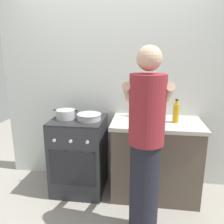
{
  "coord_description": "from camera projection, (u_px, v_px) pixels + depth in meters",
  "views": [
    {
      "loc": [
        0.39,
        -2.32,
        1.64
      ],
      "look_at": [
        0.05,
        0.12,
        1.0
      ],
      "focal_mm": 36.61,
      "sensor_mm": 36.0,
      "label": 1
    }
  ],
  "objects": [
    {
      "name": "utensil_crock",
      "position": [
        137.0,
        109.0,
        2.71
      ],
      "size": [
        0.1,
        0.1,
        0.32
      ],
      "color": "silver",
      "rests_on": "countertop"
    },
    {
      "name": "person",
      "position": [
        146.0,
        147.0,
        1.94
      ],
      "size": [
        0.41,
        0.5,
        1.7
      ],
      "color": "black",
      "rests_on": "ground"
    },
    {
      "name": "stove_range",
      "position": [
        80.0,
        154.0,
        2.76
      ],
      "size": [
        0.6,
        0.62,
        0.9
      ],
      "color": "#2D2D33",
      "rests_on": "ground"
    },
    {
      "name": "countertop",
      "position": [
        155.0,
        159.0,
        2.64
      ],
      "size": [
        1.0,
        0.6,
        0.9
      ],
      "color": "brown",
      "rests_on": "ground"
    },
    {
      "name": "spice_bottle",
      "position": [
        160.0,
        117.0,
        2.55
      ],
      "size": [
        0.04,
        0.04,
        0.08
      ],
      "color": "silver",
      "rests_on": "countertop"
    },
    {
      "name": "back_wall",
      "position": [
        128.0,
        85.0,
        2.82
      ],
      "size": [
        3.2,
        0.1,
        2.5
      ],
      "color": "silver",
      "rests_on": "ground"
    },
    {
      "name": "oil_bottle",
      "position": [
        176.0,
        113.0,
        2.47
      ],
      "size": [
        0.07,
        0.07,
        0.26
      ],
      "color": "gold",
      "rests_on": "countertop"
    },
    {
      "name": "ground",
      "position": [
        106.0,
        196.0,
        2.69
      ],
      "size": [
        6.0,
        6.0,
        0.0
      ],
      "primitive_type": "plane",
      "color": "gray"
    },
    {
      "name": "mixing_bowl",
      "position": [
        89.0,
        116.0,
        2.58
      ],
      "size": [
        0.28,
        0.28,
        0.08
      ],
      "color": "#B7B7BC",
      "rests_on": "stove_range"
    },
    {
      "name": "pot",
      "position": [
        66.0,
        114.0,
        2.63
      ],
      "size": [
        0.29,
        0.22,
        0.11
      ],
      "color": "#B2B2B7",
      "rests_on": "stove_range"
    }
  ]
}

